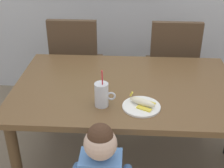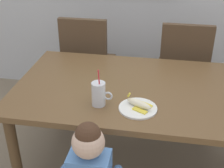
{
  "view_description": "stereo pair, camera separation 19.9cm",
  "coord_description": "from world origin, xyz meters",
  "views": [
    {
      "loc": [
        0.01,
        -1.84,
        1.73
      ],
      "look_at": [
        -0.09,
        -0.1,
        0.77
      ],
      "focal_mm": 49.61,
      "sensor_mm": 36.0,
      "label": 1
    },
    {
      "loc": [
        0.21,
        -1.82,
        1.73
      ],
      "look_at": [
        -0.09,
        -0.1,
        0.77
      ],
      "focal_mm": 49.61,
      "sensor_mm": 36.0,
      "label": 2
    }
  ],
  "objects": [
    {
      "name": "snack_plate",
      "position": [
        0.1,
        -0.27,
        0.71
      ],
      "size": [
        0.23,
        0.23,
        0.01
      ],
      "primitive_type": "cylinder",
      "color": "white",
      "rests_on": "dining_table"
    },
    {
      "name": "dining_chair_left",
      "position": [
        -0.47,
        0.74,
        0.54
      ],
      "size": [
        0.44,
        0.44,
        0.96
      ],
      "rotation": [
        0.0,
        0.0,
        3.14
      ],
      "color": "#4C3826",
      "rests_on": "ground"
    },
    {
      "name": "dining_chair_right",
      "position": [
        0.41,
        0.74,
        0.54
      ],
      "size": [
        0.44,
        0.45,
        0.96
      ],
      "rotation": [
        0.0,
        0.0,
        3.14
      ],
      "color": "#4C3826",
      "rests_on": "ground"
    },
    {
      "name": "milk_cup",
      "position": [
        -0.14,
        -0.26,
        0.77
      ],
      "size": [
        0.13,
        0.08,
        0.25
      ],
      "color": "silver",
      "rests_on": "dining_table"
    },
    {
      "name": "peeled_banana",
      "position": [
        0.11,
        -0.26,
        0.74
      ],
      "size": [
        0.17,
        0.14,
        0.07
      ],
      "rotation": [
        0.0,
        0.0,
        -0.5
      ],
      "color": "#F4EAC6",
      "rests_on": "snack_plate"
    },
    {
      "name": "dining_table",
      "position": [
        0.0,
        0.0,
        0.62
      ],
      "size": [
        1.51,
        0.98,
        0.71
      ],
      "color": "brown",
      "rests_on": "ground"
    },
    {
      "name": "ground_plane",
      "position": [
        0.0,
        0.0,
        0.0
      ],
      "size": [
        24.0,
        24.0,
        0.0
      ],
      "primitive_type": "plane",
      "color": "#7A6B56"
    }
  ]
}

